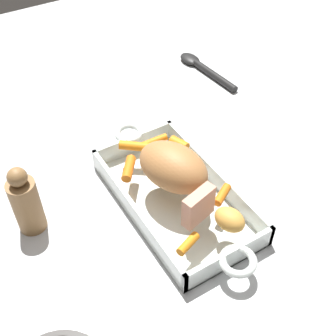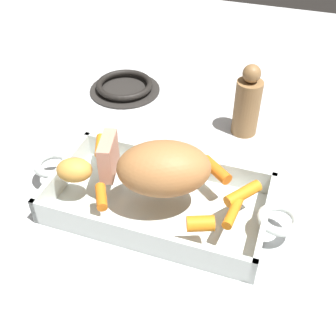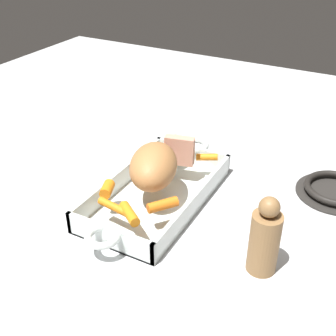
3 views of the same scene
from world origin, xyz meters
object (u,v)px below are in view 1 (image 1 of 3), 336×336
Objects in this scene: roast_slice_outer at (199,206)px; baby_carrot_short at (129,168)px; serving_spoon at (203,68)px; pepper_mill at (26,203)px; baby_carrot_southeast at (179,144)px; pork_roast at (172,167)px; roasting_dish at (176,197)px; baby_carrot_center_right at (152,142)px; baby_carrot_southwest at (222,195)px; baby_carrot_northwest at (188,244)px; baby_carrot_long at (134,146)px; potato_golden_large at (230,220)px.

roast_slice_outer reaches higher than baby_carrot_short.
serving_spoon is 0.66m from pepper_mill.
pork_roast is at bearing 140.09° from baby_carrot_southeast.
baby_carrot_center_right is (0.13, -0.02, 0.04)m from roasting_dish.
serving_spoon is (0.38, -0.33, -0.01)m from roasting_dish.
baby_carrot_northwest is at bearing 116.99° from baby_carrot_southwest.
baby_carrot_southeast is 0.40m from serving_spoon.
baby_carrot_southwest is at bearing -144.13° from pork_roast.
baby_carrot_long is 0.41× the size of pepper_mill.
pork_roast reaches higher than potato_golden_large.
baby_carrot_southeast is 0.26× the size of pepper_mill.
roast_slice_outer is at bearing 103.87° from baby_carrot_southwest.
pork_roast is at bearing -172.19° from baby_carrot_long.
roasting_dish is 9.40× the size of baby_carrot_southwest.
baby_carrot_center_right is at bearing 124.17° from serving_spoon.
pork_roast is 0.10m from roast_slice_outer.
roast_slice_outer is 0.06m from potato_golden_large.
pork_roast reaches higher than baby_carrot_southwest.
pepper_mill reaches higher than baby_carrot_long.
roast_slice_outer is 0.32m from pepper_mill.
pepper_mill reaches higher than roasting_dish.
serving_spoon is at bearing -51.04° from baby_carrot_center_right.
pork_roast is 0.13m from baby_carrot_center_right.
baby_carrot_short is at bearing 22.08° from potato_golden_large.
potato_golden_large is 0.60m from serving_spoon.
baby_carrot_southwest is at bearing -141.08° from roasting_dish.
potato_golden_large is 0.39× the size of pepper_mill.
baby_carrot_short and baby_carrot_long have the same top height.
pepper_mill is (0.01, 0.21, 0.01)m from baby_carrot_short.
pork_roast is 0.97× the size of pepper_mill.
baby_carrot_southwest is 0.77× the size of baby_carrot_long.
pork_roast is 0.11m from baby_carrot_southeast.
baby_carrot_southwest is (0.02, -0.07, -0.02)m from roast_slice_outer.
pepper_mill is (0.10, 0.27, 0.05)m from roasting_dish.
roast_slice_outer is 0.18m from baby_carrot_short.
serving_spoon is (0.37, -0.33, -0.08)m from pork_roast.
pork_roast reaches higher than roasting_dish.
pork_roast is 2.43× the size of baby_carrot_short.
pork_roast is 2.51× the size of potato_golden_large.
baby_carrot_northwest is 0.27m from baby_carrot_long.
baby_carrot_southwest is at bearing -63.01° from baby_carrot_northwest.
serving_spoon is at bearing -64.54° from pepper_mill.
pork_roast is at bearing 35.87° from baby_carrot_southwest.
potato_golden_large is 0.37m from pepper_mill.
pork_roast is at bearing 169.04° from baby_carrot_center_right.
baby_carrot_long is (0.27, -0.04, 0.00)m from baby_carrot_northwest.
baby_carrot_short is at bearing 93.68° from baby_carrot_southeast.
baby_carrot_northwest is at bearing -179.57° from baby_carrot_short.
serving_spoon is at bearing -52.71° from baby_carrot_short.
baby_carrot_southwest is 0.22m from baby_carrot_long.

